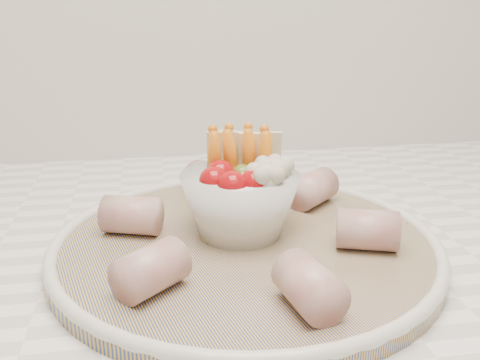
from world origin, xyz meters
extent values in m
cube|color=white|center=(0.00, 1.45, 0.90)|extent=(2.04, 0.62, 0.04)
cylinder|color=navy|center=(-0.10, 1.40, 0.93)|extent=(0.44, 0.44, 0.01)
torus|color=silver|center=(-0.10, 1.40, 0.94)|extent=(0.37, 0.37, 0.01)
sphere|color=#9E0A0E|center=(-0.13, 1.41, 0.99)|extent=(0.03, 0.03, 0.03)
sphere|color=#9E0A0E|center=(-0.11, 1.39, 0.99)|extent=(0.03, 0.03, 0.03)
sphere|color=#9E0A0E|center=(-0.09, 1.40, 0.99)|extent=(0.03, 0.03, 0.03)
sphere|color=#9E0A0E|center=(-0.12, 1.43, 0.99)|extent=(0.03, 0.03, 0.03)
sphere|color=#536B23|center=(-0.10, 1.43, 0.99)|extent=(0.02, 0.02, 0.02)
cone|color=orange|center=(-0.11, 1.45, 1.00)|extent=(0.03, 0.04, 0.06)
cone|color=orange|center=(-0.09, 1.45, 1.00)|extent=(0.03, 0.04, 0.06)
cone|color=orange|center=(-0.08, 1.44, 1.00)|extent=(0.03, 0.04, 0.06)
cone|color=orange|center=(-0.12, 1.44, 1.00)|extent=(0.02, 0.03, 0.06)
sphere|color=beige|center=(-0.07, 1.41, 1.00)|extent=(0.03, 0.03, 0.03)
sphere|color=beige|center=(-0.08, 1.40, 1.00)|extent=(0.03, 0.03, 0.03)
cube|color=beige|center=(-0.10, 1.46, 1.00)|extent=(0.04, 0.03, 0.05)
cube|color=beige|center=(-0.08, 1.45, 1.00)|extent=(0.04, 0.01, 0.05)
cube|color=beige|center=(-0.11, 1.46, 1.00)|extent=(0.04, 0.02, 0.05)
cylinder|color=#A64D4B|center=(0.01, 1.37, 0.95)|extent=(0.06, 0.05, 0.04)
cylinder|color=#A64D4B|center=(-0.01, 1.48, 0.95)|extent=(0.07, 0.06, 0.04)
cylinder|color=#A64D4B|center=(-0.13, 1.53, 0.95)|extent=(0.05, 0.06, 0.04)
cylinder|color=#A64D4B|center=(-0.21, 1.44, 0.95)|extent=(0.06, 0.05, 0.04)
cylinder|color=#A64D4B|center=(-0.19, 1.32, 0.95)|extent=(0.07, 0.06, 0.04)
cylinder|color=#A64D4B|center=(-0.08, 1.28, 0.95)|extent=(0.05, 0.06, 0.04)
camera|label=1|loc=(-0.19, 0.95, 1.15)|focal=40.00mm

